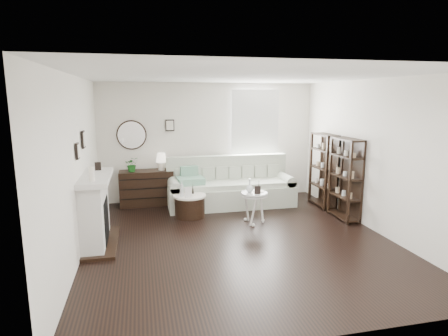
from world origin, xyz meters
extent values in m
plane|color=black|center=(0.00, 0.00, 0.00)|extent=(5.50, 5.50, 0.00)
plane|color=white|center=(0.00, 0.00, 2.70)|extent=(5.50, 5.50, 0.00)
plane|color=white|center=(0.00, 2.75, 1.35)|extent=(5.00, 0.00, 5.00)
plane|color=white|center=(0.00, -2.75, 1.35)|extent=(5.00, 0.00, 5.00)
plane|color=white|center=(-2.50, 0.00, 1.35)|extent=(0.00, 5.50, 5.50)
plane|color=white|center=(2.50, 0.00, 1.35)|extent=(0.00, 5.50, 5.50)
cube|color=white|center=(1.10, 2.73, 1.60)|extent=(1.00, 0.02, 1.80)
cube|color=silver|center=(1.10, 2.67, 1.60)|extent=(1.15, 0.02, 1.90)
cylinder|color=silver|center=(-1.75, 2.72, 1.55)|extent=(0.60, 0.03, 0.60)
cube|color=black|center=(-0.90, 2.72, 1.75)|extent=(0.20, 0.03, 0.26)
cube|color=silver|center=(-2.33, 0.30, 0.55)|extent=(0.34, 1.20, 1.10)
cube|color=black|center=(-2.30, 0.30, 0.40)|extent=(0.30, 0.65, 0.70)
cube|color=silver|center=(-2.28, 0.30, 1.12)|extent=(0.44, 1.35, 0.08)
cube|color=black|center=(-2.25, 0.30, 0.03)|extent=(0.50, 1.40, 0.05)
cylinder|color=silver|center=(-2.28, -0.15, 1.27)|extent=(0.08, 0.08, 0.22)
cube|color=black|center=(-2.28, 0.70, 1.23)|extent=(0.10, 0.03, 0.14)
cube|color=black|center=(-2.47, -0.05, 1.60)|extent=(0.03, 0.18, 0.24)
cube|color=black|center=(-2.47, 0.60, 1.70)|extent=(0.03, 0.22, 0.28)
cube|color=black|center=(2.33, 1.55, 0.80)|extent=(0.30, 0.80, 1.60)
cylinder|color=#D1B48F|center=(2.31, 1.30, 0.52)|extent=(0.08, 0.08, 0.11)
cylinder|color=#D1B48F|center=(2.31, 1.55, 0.52)|extent=(0.08, 0.08, 0.11)
cylinder|color=#D1B48F|center=(2.31, 1.80, 0.52)|extent=(0.08, 0.08, 0.11)
cylinder|color=#D1B48F|center=(2.31, 1.30, 0.92)|extent=(0.08, 0.08, 0.11)
cylinder|color=#D1B48F|center=(2.31, 1.55, 0.92)|extent=(0.08, 0.08, 0.11)
cylinder|color=#D1B48F|center=(2.31, 1.80, 0.92)|extent=(0.08, 0.08, 0.11)
cylinder|color=#D1B48F|center=(2.31, 1.30, 1.32)|extent=(0.08, 0.08, 0.11)
cylinder|color=#D1B48F|center=(2.31, 1.55, 1.32)|extent=(0.08, 0.08, 0.11)
cylinder|color=#D1B48F|center=(2.31, 1.80, 1.32)|extent=(0.08, 0.08, 0.11)
cube|color=black|center=(2.33, 0.65, 0.80)|extent=(0.30, 0.80, 1.60)
cylinder|color=#D1B48F|center=(2.31, 0.40, 0.52)|extent=(0.08, 0.08, 0.11)
cylinder|color=#D1B48F|center=(2.31, 0.65, 0.52)|extent=(0.08, 0.08, 0.11)
cylinder|color=#D1B48F|center=(2.31, 0.90, 0.52)|extent=(0.08, 0.08, 0.11)
cylinder|color=#D1B48F|center=(2.31, 0.40, 0.92)|extent=(0.08, 0.08, 0.11)
cylinder|color=#D1B48F|center=(2.31, 0.65, 0.92)|extent=(0.08, 0.08, 0.11)
cylinder|color=#D1B48F|center=(2.31, 0.90, 0.92)|extent=(0.08, 0.08, 0.11)
cylinder|color=#D1B48F|center=(2.31, 0.40, 1.32)|extent=(0.08, 0.08, 0.11)
cylinder|color=#D1B48F|center=(2.31, 0.65, 1.32)|extent=(0.08, 0.08, 0.11)
cylinder|color=#D1B48F|center=(2.31, 0.90, 1.32)|extent=(0.08, 0.08, 0.11)
cube|color=beige|center=(0.35, 2.00, 0.22)|extent=(2.77, 0.96, 0.45)
cube|color=beige|center=(0.35, 1.97, 0.50)|extent=(2.40, 0.77, 0.11)
cube|color=beige|center=(0.35, 2.37, 0.65)|extent=(2.77, 0.21, 0.85)
cube|color=beige|center=(-0.91, 2.00, 0.28)|extent=(0.23, 0.90, 0.55)
cube|color=beige|center=(1.61, 2.00, 0.28)|extent=(0.23, 0.90, 0.55)
cube|color=#278F65|center=(-0.55, 1.95, 0.62)|extent=(0.59, 0.50, 0.14)
cube|color=brown|center=(1.46, 1.83, 0.22)|extent=(0.66, 0.24, 0.44)
cube|color=black|center=(-1.47, 2.47, 0.39)|extent=(1.17, 0.49, 0.78)
cube|color=black|center=(-1.47, 2.22, 0.21)|extent=(1.12, 0.01, 0.02)
cube|color=black|center=(-1.47, 2.22, 0.43)|extent=(1.12, 0.01, 0.02)
cube|color=black|center=(-1.47, 2.22, 0.64)|extent=(1.12, 0.01, 0.01)
imported|color=#1A5D1B|center=(-1.76, 2.42, 0.94)|extent=(0.31, 0.28, 0.32)
cylinder|color=black|center=(-0.65, 1.40, 0.21)|extent=(0.60, 0.60, 0.42)
cylinder|color=silver|center=(-0.65, 1.40, 0.44)|extent=(0.65, 0.65, 0.04)
cylinder|color=white|center=(0.50, 0.74, 0.59)|extent=(0.49, 0.49, 0.03)
cylinder|color=silver|center=(0.50, 0.74, 0.55)|extent=(0.50, 0.50, 0.02)
cylinder|color=silver|center=(0.50, 0.74, 0.29)|extent=(0.04, 0.04, 0.57)
cylinder|color=silver|center=(-0.81, 1.33, 0.61)|extent=(0.07, 0.07, 0.30)
cube|color=silver|center=(-0.69, 1.24, 0.55)|extent=(0.16, 0.10, 0.19)
cube|color=black|center=(0.52, 0.61, 0.68)|extent=(0.12, 0.07, 0.15)
camera|label=1|loc=(-1.56, -5.82, 2.38)|focal=30.00mm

